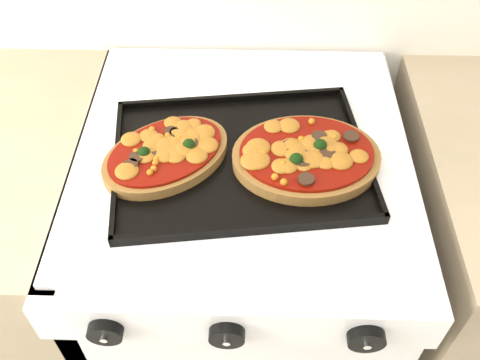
{
  "coord_description": "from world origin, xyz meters",
  "views": [
    {
      "loc": [
        -0.02,
        1.02,
        1.58
      ],
      "look_at": [
        -0.04,
        1.61,
        0.92
      ],
      "focal_mm": 40.0,
      "sensor_mm": 36.0,
      "label": 1
    }
  ],
  "objects_px": {
    "stove": "(242,281)",
    "baking_tray": "(241,157)",
    "pizza_right": "(306,155)",
    "pizza_left": "(166,153)"
  },
  "relations": [
    {
      "from": "baking_tray",
      "to": "pizza_left",
      "type": "height_order",
      "value": "pizza_left"
    },
    {
      "from": "baking_tray",
      "to": "pizza_right",
      "type": "xyz_separation_m",
      "value": [
        0.11,
        -0.01,
        0.02
      ]
    },
    {
      "from": "baking_tray",
      "to": "pizza_right",
      "type": "bearing_deg",
      "value": -11.29
    },
    {
      "from": "stove",
      "to": "pizza_left",
      "type": "distance_m",
      "value": 0.5
    },
    {
      "from": "pizza_left",
      "to": "pizza_right",
      "type": "distance_m",
      "value": 0.24
    },
    {
      "from": "stove",
      "to": "pizza_right",
      "type": "height_order",
      "value": "pizza_right"
    },
    {
      "from": "pizza_right",
      "to": "baking_tray",
      "type": "bearing_deg",
      "value": 176.11
    },
    {
      "from": "stove",
      "to": "pizza_right",
      "type": "distance_m",
      "value": 0.5
    },
    {
      "from": "baking_tray",
      "to": "pizza_left",
      "type": "bearing_deg",
      "value": 176.14
    },
    {
      "from": "stove",
      "to": "baking_tray",
      "type": "distance_m",
      "value": 0.47
    }
  ]
}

